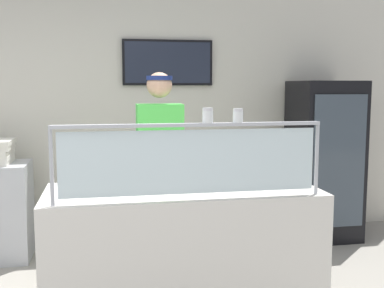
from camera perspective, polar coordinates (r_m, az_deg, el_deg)
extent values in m
plane|color=gray|center=(4.13, -2.62, -16.54)|extent=(12.00, 12.00, 0.00)
cube|color=beige|center=(5.19, -4.91, 3.69)|extent=(6.25, 0.08, 2.70)
cube|color=black|center=(5.14, -2.93, 9.76)|extent=(0.97, 0.04, 0.48)
cube|color=#1E2333|center=(5.12, -2.90, 9.77)|extent=(0.92, 0.01, 0.43)
cube|color=silver|center=(3.37, -1.13, -13.34)|extent=(1.85, 0.75, 0.95)
cylinder|color=#B2B5BC|center=(2.86, -16.58, -2.57)|extent=(0.02, 0.02, 0.47)
cylinder|color=#B2B5BC|center=(3.15, 14.79, -1.65)|extent=(0.02, 0.02, 0.47)
cube|color=silver|center=(2.89, -0.12, -2.17)|extent=(1.59, 0.01, 0.39)
cube|color=#B2B5BC|center=(2.86, -0.12, 2.32)|extent=(1.65, 0.06, 0.02)
cylinder|color=#9EA0A8|center=(3.30, -3.06, -5.12)|extent=(0.42, 0.42, 0.01)
cylinder|color=tan|center=(3.29, -3.06, -4.86)|extent=(0.39, 0.39, 0.02)
cylinder|color=#D65B2D|center=(3.29, -3.06, -4.66)|extent=(0.34, 0.34, 0.01)
cube|color=#ADAFB7|center=(3.28, -2.21, -4.60)|extent=(0.15, 0.29, 0.01)
cylinder|color=white|center=(2.88, 1.91, 3.29)|extent=(0.07, 0.07, 0.07)
cylinder|color=white|center=(2.88, 1.90, 3.07)|extent=(0.06, 0.06, 0.05)
cylinder|color=silver|center=(2.88, 1.91, 4.21)|extent=(0.06, 0.06, 0.02)
cylinder|color=white|center=(2.93, 5.56, 3.27)|extent=(0.06, 0.06, 0.07)
cylinder|color=red|center=(2.93, 5.56, 3.06)|extent=(0.05, 0.05, 0.04)
cylinder|color=silver|center=(2.93, 5.57, 4.11)|extent=(0.06, 0.06, 0.02)
cylinder|color=#23232D|center=(4.08, -5.37, -9.73)|extent=(0.13, 0.13, 0.95)
cylinder|color=#23232D|center=(4.11, -2.26, -9.60)|extent=(0.13, 0.13, 0.95)
cube|color=#4CD14C|center=(3.94, -3.90, 0.84)|extent=(0.38, 0.21, 0.55)
sphere|color=tan|center=(3.92, -3.95, 7.10)|extent=(0.21, 0.21, 0.21)
cylinder|color=navy|center=(3.92, -3.96, 7.94)|extent=(0.21, 0.21, 0.04)
cylinder|color=tan|center=(3.76, -0.77, -0.90)|extent=(0.08, 0.34, 0.08)
cube|color=black|center=(5.33, 15.59, -1.86)|extent=(0.67, 0.66, 1.70)
cube|color=#38424C|center=(5.02, 17.30, -2.05)|extent=(0.57, 0.02, 1.36)
cylinder|color=green|center=(5.03, 14.77, -1.37)|extent=(0.06, 0.06, 0.20)
cylinder|color=green|center=(5.07, 15.77, -1.33)|extent=(0.06, 0.06, 0.20)
cylinder|color=green|center=(5.11, 16.74, -1.30)|extent=(0.06, 0.06, 0.20)
cylinder|color=red|center=(5.16, 17.70, -1.26)|extent=(0.06, 0.06, 0.20)
cylinder|color=green|center=(5.21, 18.65, -1.22)|extent=(0.06, 0.06, 0.20)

